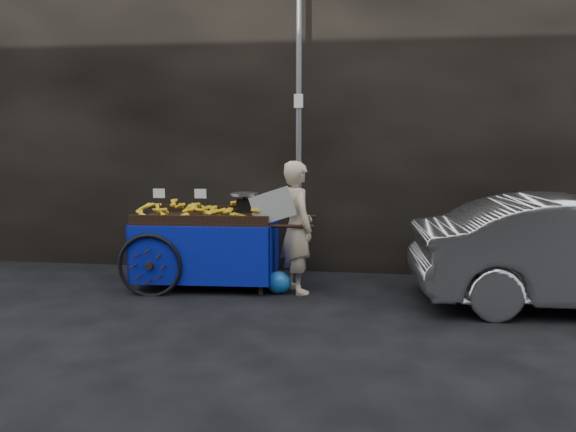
# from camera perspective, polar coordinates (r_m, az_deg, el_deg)

# --- Properties ---
(ground) EXTENTS (80.00, 80.00, 0.00)m
(ground) POSITION_cam_1_polar(r_m,az_deg,el_deg) (6.69, -2.88, -8.73)
(ground) COLOR black
(ground) RESTS_ON ground
(building_wall) EXTENTS (13.50, 2.00, 5.00)m
(building_wall) POSITION_cam_1_polar(r_m,az_deg,el_deg) (8.94, 2.75, 11.73)
(building_wall) COLOR black
(building_wall) RESTS_ON ground
(street_pole) EXTENTS (0.12, 0.10, 4.00)m
(street_pole) POSITION_cam_1_polar(r_m,az_deg,el_deg) (7.64, 1.11, 8.64)
(street_pole) COLOR slate
(street_pole) RESTS_ON ground
(banana_cart) EXTENTS (2.45, 1.28, 1.30)m
(banana_cart) POSITION_cam_1_polar(r_m,az_deg,el_deg) (7.37, -8.63, -0.83)
(banana_cart) COLOR black
(banana_cart) RESTS_ON ground
(vendor) EXTENTS (0.89, 0.71, 1.64)m
(vendor) POSITION_cam_1_polar(r_m,az_deg,el_deg) (6.93, 0.90, -1.14)
(vendor) COLOR #C4B291
(vendor) RESTS_ON ground
(plastic_bag) EXTENTS (0.31, 0.25, 0.28)m
(plastic_bag) POSITION_cam_1_polar(r_m,az_deg,el_deg) (7.00, -0.96, -6.77)
(plastic_bag) COLOR #175AB1
(plastic_bag) RESTS_ON ground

